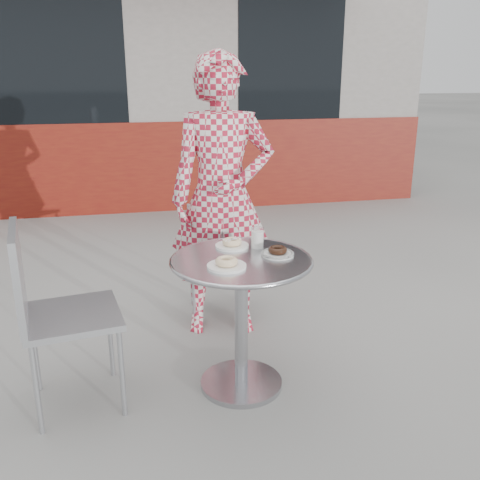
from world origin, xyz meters
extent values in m
plane|color=gray|center=(0.00, 0.00, 0.00)|extent=(60.00, 60.00, 0.00)
cube|color=gray|center=(0.00, 5.60, 1.50)|extent=(6.00, 4.00, 3.00)
cube|color=maroon|center=(0.00, 3.68, 0.50)|extent=(6.02, 0.20, 1.00)
cube|color=black|center=(-1.20, 3.61, 1.70)|extent=(1.60, 0.04, 1.40)
cube|color=black|center=(1.40, 3.61, 1.70)|extent=(1.20, 0.04, 1.40)
cylinder|color=silver|center=(0.05, -0.04, 0.01)|extent=(0.42, 0.42, 0.03)
cylinder|color=silver|center=(0.05, -0.04, 0.35)|extent=(0.07, 0.07, 0.67)
cylinder|color=silver|center=(0.05, -0.04, 0.69)|extent=(0.67, 0.67, 0.02)
torus|color=silver|center=(0.05, -0.04, 0.69)|extent=(0.69, 0.69, 0.02)
cube|color=#AEB0B6|center=(0.08, 0.84, 0.40)|extent=(0.41, 0.41, 0.03)
cube|color=#AEB0B6|center=(0.06, 0.66, 0.61)|extent=(0.38, 0.06, 0.38)
cube|color=#AEB0B6|center=(-0.75, -0.01, 0.46)|extent=(0.49, 0.49, 0.03)
cube|color=#AEB0B6|center=(-0.95, -0.05, 0.69)|extent=(0.10, 0.43, 0.43)
imported|color=#A61930|center=(0.08, 0.64, 0.83)|extent=(0.65, 0.47, 1.66)
cylinder|color=white|center=(0.04, 0.14, 0.70)|extent=(0.17, 0.17, 0.01)
torus|color=tan|center=(0.04, 0.14, 0.72)|extent=(0.10, 0.10, 0.03)
cylinder|color=white|center=(-0.04, -0.14, 0.70)|extent=(0.18, 0.18, 0.01)
torus|color=tan|center=(-0.04, -0.14, 0.72)|extent=(0.10, 0.10, 0.03)
cylinder|color=white|center=(0.23, -0.03, 0.70)|extent=(0.16, 0.16, 0.01)
torus|color=black|center=(0.23, -0.03, 0.72)|extent=(0.09, 0.09, 0.03)
torus|color=black|center=(0.23, -0.03, 0.70)|extent=(0.16, 0.16, 0.01)
cylinder|color=white|center=(0.16, 0.10, 0.74)|extent=(0.06, 0.06, 0.09)
cylinder|color=white|center=(0.16, 0.10, 0.75)|extent=(0.07, 0.07, 0.10)
camera|label=1|loc=(-0.46, -2.38, 1.56)|focal=40.00mm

